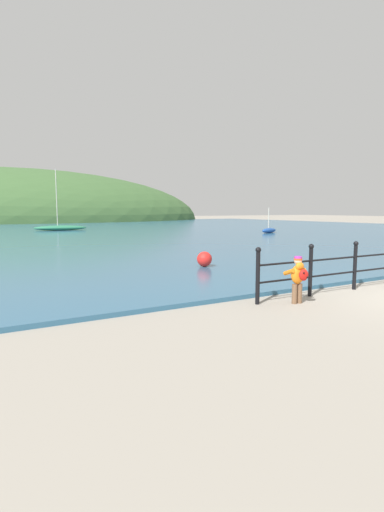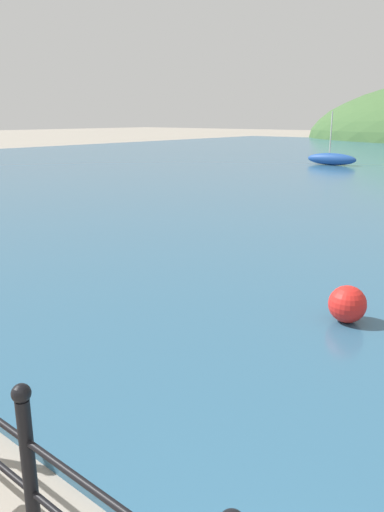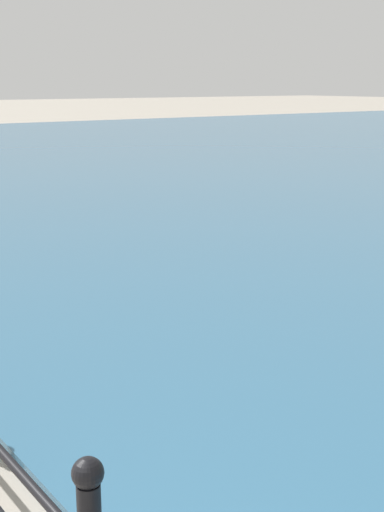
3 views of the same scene
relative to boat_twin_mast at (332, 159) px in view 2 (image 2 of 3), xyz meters
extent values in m
cylinder|color=black|center=(9.90, -25.62, 0.11)|extent=(0.09, 0.09, 1.10)
sphere|color=black|center=(9.90, -25.62, 0.70)|extent=(0.12, 0.12, 0.12)
ellipsoid|color=#1E4793|center=(0.00, 0.00, -0.01)|extent=(2.87, 0.85, 0.66)
cylinder|color=beige|center=(-0.14, -0.01, 1.45)|extent=(0.07, 0.07, 2.27)
sphere|color=red|center=(9.98, -20.94, -0.09)|extent=(0.50, 0.50, 0.50)
camera|label=1|loc=(3.03, -32.02, 1.54)|focal=28.00mm
camera|label=2|loc=(12.37, -26.98, 2.29)|focal=35.00mm
camera|label=3|loc=(13.53, -26.64, 2.07)|focal=50.00mm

